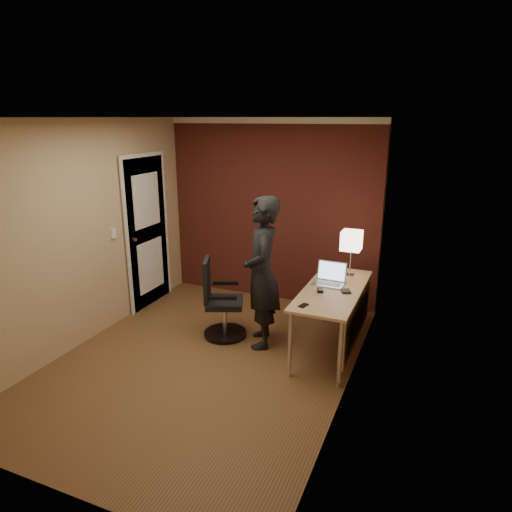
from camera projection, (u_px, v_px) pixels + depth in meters
name	position (u px, v px, depth m)	size (l,w,h in m)	color
room	(241.00, 207.00, 5.98)	(4.00, 4.00, 4.00)	brown
desk	(339.00, 301.00, 4.92)	(0.60, 1.50, 0.73)	#D9AC7D
desk_lamp	(351.00, 241.00, 5.20)	(0.22, 0.22, 0.54)	silver
laptop	(330.00, 278.00, 5.06)	(0.34, 0.28, 0.23)	silver
mouse	(320.00, 290.00, 4.82)	(0.06, 0.10, 0.03)	black
phone	(303.00, 305.00, 4.46)	(0.06, 0.12, 0.01)	black
wallet	(346.00, 291.00, 4.81)	(0.09, 0.11, 0.02)	black
office_chair	(220.00, 304.00, 5.33)	(0.55, 0.60, 0.93)	black
person	(262.00, 273.00, 5.03)	(0.62, 0.41, 1.71)	black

